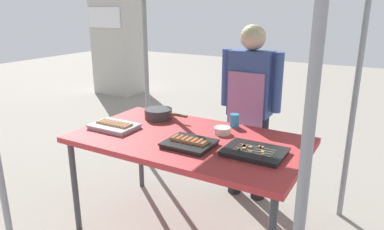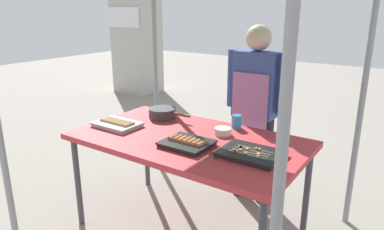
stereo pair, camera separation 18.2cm
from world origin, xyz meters
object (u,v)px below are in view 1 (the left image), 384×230
Objects in this scene: vendor_woman at (250,101)px; tray_grilled_sausages at (189,143)px; condiment_bowl at (222,130)px; tray_pork_links at (114,126)px; cooking_wok at (159,113)px; drink_cup_near_edge at (235,120)px; neighbor_stall_right at (118,46)px; tray_meat_skewers at (254,152)px; stall_table at (188,145)px.

tray_grilled_sausages is at bearing 84.51° from vendor_woman.
condiment_bowl is at bearing 75.40° from tray_grilled_sausages.
tray_pork_links is 0.90× the size of cooking_wok.
drink_cup_near_edge is at bearing 79.29° from tray_grilled_sausages.
neighbor_stall_right reaches higher than vendor_woman.
cooking_wok reaches higher than tray_meat_skewers.
tray_pork_links is (-1.08, -0.05, 0.00)m from tray_meat_skewers.
tray_meat_skewers is 3.75× the size of drink_cup_near_edge.
drink_cup_near_edge reaches higher than tray_grilled_sausages.
condiment_bowl is at bearing -40.08° from neighbor_stall_right.
tray_meat_skewers is 0.85m from vendor_woman.
drink_cup_near_edge is at bearing -38.22° from neighbor_stall_right.
tray_grilled_sausages is at bearing -57.46° from stall_table.
tray_grilled_sausages is at bearing -43.59° from neighbor_stall_right.
tray_pork_links is at bearing -111.36° from cooking_wok.
neighbor_stall_right is at bearing 130.76° from tray_pork_links.
tray_grilled_sausages is 0.91× the size of tray_pork_links.
neighbor_stall_right is (-3.65, 2.54, 0.03)m from vendor_woman.
condiment_bowl is at bearing -93.75° from drink_cup_near_edge.
tray_grilled_sausages is 0.84× the size of tray_meat_skewers.
condiment_bowl is at bearing 90.22° from vendor_woman.
stall_table is at bearing -43.13° from neighbor_stall_right.
stall_table is 0.27m from condiment_bowl.
drink_cup_near_edge reaches higher than tray_meat_skewers.
vendor_woman is at bearing 92.36° from drink_cup_near_edge.
cooking_wok is 3.88× the size of drink_cup_near_edge.
tray_grilled_sausages is 0.65m from cooking_wok.
cooking_wok is (-0.43, 0.26, 0.10)m from stall_table.
neighbor_stall_right is at bearing -34.83° from vendor_woman.
vendor_woman is (-0.01, 0.35, 0.07)m from drink_cup_near_edge.
vendor_woman is (0.75, 0.83, 0.10)m from tray_pork_links.
vendor_woman is (0.17, 0.72, 0.18)m from stall_table.
neighbor_stall_right is at bearing 140.23° from tray_meat_skewers.
drink_cup_near_edge reaches higher than tray_pork_links.
stall_table is at bearing -132.26° from condiment_bowl.
cooking_wok is at bearing 148.95° from stall_table.
neighbor_stall_right is (-2.90, 3.37, 0.13)m from tray_pork_links.
stall_table is at bearing 173.79° from tray_meat_skewers.
cooking_wok is 0.76m from vendor_woman.
neighbor_stall_right is (-3.48, 3.26, 0.20)m from stall_table.
tray_pork_links is at bearing -147.56° from drink_cup_near_edge.
tray_meat_skewers is at bearing 11.06° from tray_grilled_sausages.
stall_table is 0.51m from cooking_wok.
cooking_wok is (-0.52, 0.40, 0.02)m from tray_grilled_sausages.
tray_grilled_sausages is 3.16× the size of drink_cup_near_edge.
tray_grilled_sausages is 0.87m from vendor_woman.
drink_cup_near_edge is at bearing 32.44° from tray_pork_links.
cooking_wok is at bearing -169.51° from drink_cup_near_edge.
drink_cup_near_edge is at bearing 92.36° from vendor_woman.
condiment_bowl is (0.60, -0.07, -0.02)m from cooking_wok.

